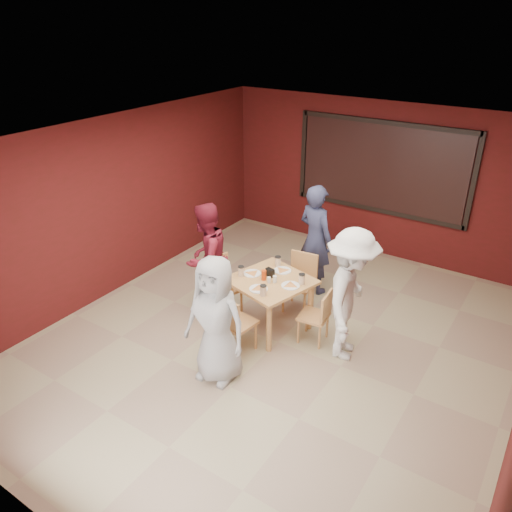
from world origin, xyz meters
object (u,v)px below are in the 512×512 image
Objects in this scene: dining_table at (271,286)px; chair_right at (318,314)px; diner_left at (206,258)px; chair_front at (233,321)px; diner_front at (216,320)px; diner_right at (350,295)px; chair_back at (301,278)px; diner_back at (315,239)px; chair_left at (221,282)px.

dining_table is 1.54× the size of chair_right.
chair_front is at bearing 51.74° from diner_left.
diner_right is (1.15, 1.31, 0.07)m from diner_front.
diner_front reaches higher than chair_back.
chair_back is 2.03m from diner_front.
diner_left reaches higher than diner_front.
dining_table reaches higher than chair_front.
diner_front reaches higher than chair_right.
diner_back is at bearing 98.47° from chair_back.
diner_back is (0.83, 1.40, 0.39)m from chair_left.
diner_left reaches higher than chair_front.
dining_table is 1.37× the size of chair_back.
chair_left is (-0.92, -0.79, 0.01)m from chair_back.
dining_table is at bearing 107.09° from diner_back.
diner_left is at bearing 68.44° from diner_back.
diner_front is at bearing -77.62° from chair_front.
diner_left is at bearing 78.58° from diner_right.
diner_right reaches higher than diner_left.
chair_right is 0.47× the size of diner_left.
diner_left is (-1.11, -0.05, 0.16)m from dining_table.
chair_front is at bearing -96.49° from dining_table.
chair_back is 0.53× the size of diner_front.
diner_left reaches higher than chair_back.
diner_right is (1.17, -1.30, 0.01)m from diner_back.
chair_right is at bearing 137.11° from diner_back.
chair_right is at bearing 90.93° from diner_left.
dining_table is 0.73× the size of diner_front.
chair_right is 1.89m from diner_left.
chair_back reaches higher than chair_right.
dining_table is 0.67× the size of diner_right.
diner_front is at bearing -89.10° from dining_table.
diner_right reaches higher than dining_table.
diner_front is (-0.71, -1.34, 0.39)m from chair_right.
chair_back is 1.21m from chair_left.
diner_right reaches higher than diner_front.
chair_right is at bearing -45.79° from chair_back.
chair_left is 0.51× the size of diner_back.
chair_right is 0.48× the size of diner_front.
diner_back reaches higher than chair_left.
chair_left is at bearing 84.61° from diner_left.
dining_table is at bearing 4.46° from chair_left.
chair_left is at bearing -139.59° from chair_back.
diner_front is (0.02, -1.28, 0.14)m from dining_table.
chair_front is 0.49× the size of diner_right.
chair_front is 0.49× the size of diner_back.
diner_right is at bearing 32.93° from chair_front.
diner_front reaches higher than chair_front.
diner_back is 1.77m from diner_left.
diner_right is at bearing -3.72° from chair_right.
chair_right is (1.56, 0.13, -0.07)m from chair_left.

